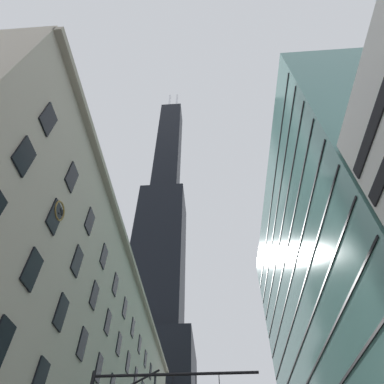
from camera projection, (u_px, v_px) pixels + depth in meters
dark_skyscraper at (156, 289)px, 104.07m from camera, size 24.27×24.27×195.10m
glass_office_midrise at (351, 304)px, 46.20m from camera, size 16.02×53.00×50.11m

